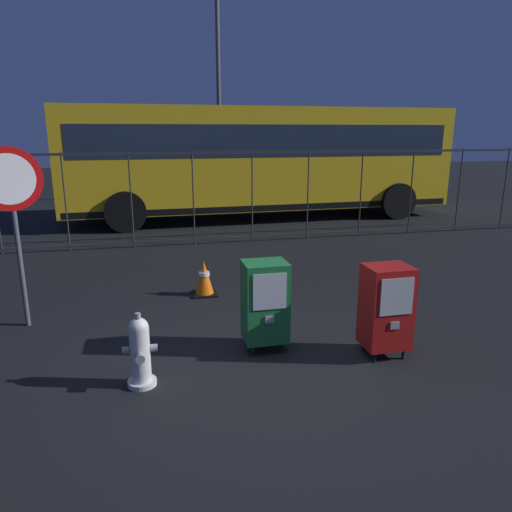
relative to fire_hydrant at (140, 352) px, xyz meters
name	(u,v)px	position (x,y,z in m)	size (l,w,h in m)	color
ground_plane	(254,371)	(1.12, 0.03, -0.35)	(60.00, 60.00, 0.00)	black
fire_hydrant	(140,352)	(0.00, 0.00, 0.00)	(0.33, 0.32, 0.75)	silver
newspaper_box_primary	(386,306)	(2.59, 0.06, 0.22)	(0.48, 0.42, 1.02)	black
newspaper_box_secondary	(265,301)	(1.36, 0.51, 0.22)	(0.48, 0.42, 1.02)	black
stop_sign	(12,200)	(-1.41, 1.83, 1.25)	(0.71, 0.31, 2.23)	#4C4F54
traffic_cone	(204,278)	(0.92, 2.50, -0.09)	(0.36, 0.36, 0.53)	black
fence_barrier	(193,198)	(1.12, 5.86, 0.67)	(18.03, 0.04, 2.00)	#2D2D33
bus_near	(259,156)	(3.28, 8.86, 1.36)	(10.56, 2.99, 3.00)	gold
street_light_far_left	(218,74)	(2.70, 12.23, 3.86)	(0.32, 0.32, 7.29)	#4C4F54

